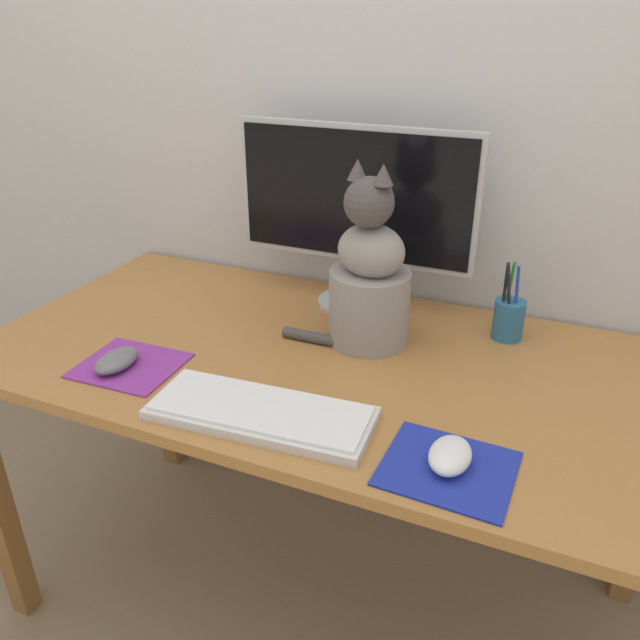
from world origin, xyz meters
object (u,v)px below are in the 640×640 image
cat (369,279)px  pen_cup (509,318)px  computer_mouse_left (117,360)px  keyboard (261,412)px  monitor (354,205)px  computer_mouse_right (450,455)px

cat → pen_cup: cat is taller
computer_mouse_left → pen_cup: bearing=32.8°
keyboard → monitor: bearing=88.6°
computer_mouse_left → pen_cup: 0.84m
keyboard → cat: 0.38m
monitor → pen_cup: 0.43m
computer_mouse_left → computer_mouse_right: 0.69m
computer_mouse_right → cat: 0.45m
computer_mouse_left → cat: (0.42, 0.32, 0.13)m
keyboard → computer_mouse_left: (-0.35, 0.03, 0.01)m
monitor → keyboard: bearing=-87.5°
computer_mouse_right → computer_mouse_left: bearing=177.3°
monitor → computer_mouse_left: bearing=-123.7°
keyboard → cat: (0.08, 0.35, 0.14)m
keyboard → computer_mouse_right: 0.34m
computer_mouse_left → cat: 0.54m
cat → computer_mouse_left: bearing=-124.2°
monitor → computer_mouse_right: size_ratio=5.77×
computer_mouse_right → pen_cup: size_ratio=0.57×
keyboard → computer_mouse_left: 0.35m
cat → keyboard: bearing=-83.2°
computer_mouse_right → cat: (-0.26, 0.35, 0.12)m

